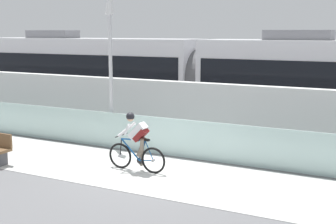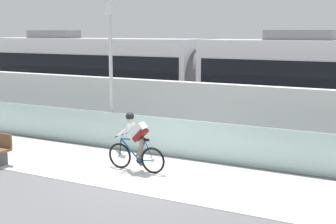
# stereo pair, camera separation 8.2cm
# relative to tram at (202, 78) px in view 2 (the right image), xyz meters

# --- Properties ---
(ground_plane) EXTENTS (200.00, 200.00, 0.00)m
(ground_plane) POSITION_rel_tram_xyz_m (1.38, -6.85, -1.89)
(ground_plane) COLOR slate
(bike_path_deck) EXTENTS (32.00, 3.20, 0.01)m
(bike_path_deck) POSITION_rel_tram_xyz_m (1.38, -6.85, -1.89)
(bike_path_deck) COLOR silver
(bike_path_deck) RESTS_ON ground
(glass_parapet) EXTENTS (32.00, 0.05, 1.16)m
(glass_parapet) POSITION_rel_tram_xyz_m (1.38, -5.00, -1.31)
(glass_parapet) COLOR silver
(glass_parapet) RESTS_ON ground
(concrete_barrier_wall) EXTENTS (32.00, 0.36, 2.08)m
(concrete_barrier_wall) POSITION_rel_tram_xyz_m (1.38, -3.20, -0.85)
(concrete_barrier_wall) COLOR silver
(concrete_barrier_wall) RESTS_ON ground
(tram_rail_near) EXTENTS (32.00, 0.08, 0.01)m
(tram_rail_near) POSITION_rel_tram_xyz_m (1.38, -0.72, -1.89)
(tram_rail_near) COLOR #595654
(tram_rail_near) RESTS_ON ground
(tram_rail_far) EXTENTS (32.00, 0.08, 0.01)m
(tram_rail_far) POSITION_rel_tram_xyz_m (1.38, 0.72, -1.89)
(tram_rail_far) COLOR #595654
(tram_rail_far) RESTS_ON ground
(tram) EXTENTS (22.56, 2.54, 3.81)m
(tram) POSITION_rel_tram_xyz_m (0.00, 0.00, 0.00)
(tram) COLOR silver
(tram) RESTS_ON ground
(cyclist_on_bike) EXTENTS (1.77, 0.58, 1.61)m
(cyclist_on_bike) POSITION_rel_tram_xyz_m (1.03, -6.85, -1.11)
(cyclist_on_bike) COLOR black
(cyclist_on_bike) RESTS_ON ground
(lamp_post_antenna) EXTENTS (0.28, 0.28, 5.20)m
(lamp_post_antenna) POSITION_rel_tram_xyz_m (-1.23, -4.70, 1.40)
(lamp_post_antenna) COLOR gray
(lamp_post_antenna) RESTS_ON ground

